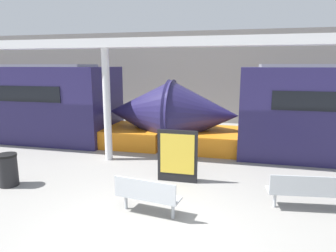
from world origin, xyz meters
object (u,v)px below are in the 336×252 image
object	(u,v)px
bench_near	(147,194)
poster_board	(177,156)
support_column_near	(107,106)
trash_bin	(8,170)
bench_far	(311,190)

from	to	relation	value
bench_near	poster_board	distance (m)	2.04
bench_near	support_column_near	distance (m)	4.41
trash_bin	poster_board	size ratio (longest dim) A/B	0.60
bench_near	trash_bin	bearing A→B (deg)	179.07
trash_bin	support_column_near	bearing A→B (deg)	59.06
bench_far	poster_board	xyz separation A→B (m)	(-3.20, 0.96, 0.25)
bench_near	poster_board	world-z (taller)	poster_board
poster_board	bench_far	bearing A→B (deg)	-16.69
trash_bin	poster_board	bearing A→B (deg)	17.13
bench_near	support_column_near	world-z (taller)	support_column_near
bench_far	trash_bin	distance (m)	7.53
bench_far	bench_near	bearing A→B (deg)	-170.30
bench_far	support_column_near	world-z (taller)	support_column_near
support_column_near	trash_bin	bearing A→B (deg)	-120.94
poster_board	support_column_near	distance (m)	3.23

